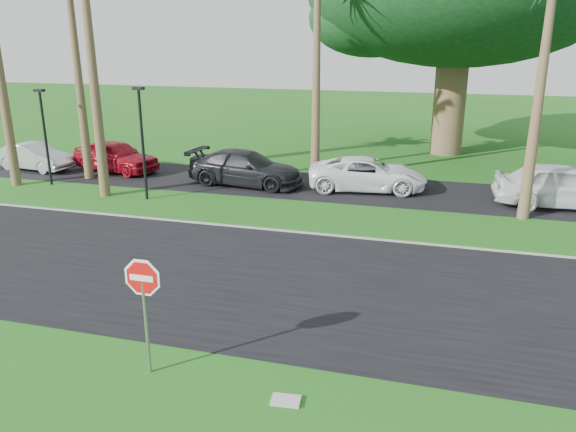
# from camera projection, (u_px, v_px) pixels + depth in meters

# --- Properties ---
(ground) EXTENTS (120.00, 120.00, 0.00)m
(ground) POSITION_uv_depth(u_px,v_px,m) (191.00, 304.00, 14.36)
(ground) COLOR #1D5816
(ground) RESTS_ON ground
(road) EXTENTS (120.00, 8.00, 0.02)m
(road) POSITION_uv_depth(u_px,v_px,m) (221.00, 274.00, 16.19)
(road) COLOR black
(road) RESTS_ON ground
(parking_strip) EXTENTS (120.00, 5.00, 0.02)m
(parking_strip) POSITION_uv_depth(u_px,v_px,m) (307.00, 185.00, 25.82)
(parking_strip) COLOR black
(parking_strip) RESTS_ON ground
(curb) EXTENTS (120.00, 0.12, 0.06)m
(curb) POSITION_uv_depth(u_px,v_px,m) (264.00, 229.00, 19.90)
(curb) COLOR gray
(curb) RESTS_ON ground
(stop_sign_near) EXTENTS (1.05, 0.07, 2.62)m
(stop_sign_near) POSITION_uv_depth(u_px,v_px,m) (144.00, 293.00, 10.94)
(stop_sign_near) COLOR gray
(stop_sign_near) RESTS_ON ground
(streetlight_left) EXTENTS (0.45, 0.25, 4.34)m
(streetlight_left) POSITION_uv_depth(u_px,v_px,m) (45.00, 131.00, 25.27)
(streetlight_left) COLOR black
(streetlight_left) RESTS_ON ground
(streetlight_right) EXTENTS (0.45, 0.25, 4.64)m
(streetlight_right) POSITION_uv_depth(u_px,v_px,m) (142.00, 137.00, 22.89)
(streetlight_right) COLOR black
(streetlight_right) RESTS_ON ground
(car_silver) EXTENTS (4.25, 1.93, 1.35)m
(car_silver) POSITION_uv_depth(u_px,v_px,m) (34.00, 157.00, 28.63)
(car_silver) COLOR silver
(car_silver) RESTS_ON ground
(car_red) EXTENTS (4.91, 2.85, 1.57)m
(car_red) POSITION_uv_depth(u_px,v_px,m) (116.00, 156.00, 28.27)
(car_red) COLOR maroon
(car_red) RESTS_ON ground
(car_dark) EXTENTS (5.54, 2.67, 1.56)m
(car_dark) POSITION_uv_depth(u_px,v_px,m) (246.00, 168.00, 25.71)
(car_dark) COLOR black
(car_dark) RESTS_ON ground
(car_minivan) EXTENTS (5.45, 3.07, 1.44)m
(car_minivan) POSITION_uv_depth(u_px,v_px,m) (368.00, 174.00, 24.85)
(car_minivan) COLOR white
(car_minivan) RESTS_ON ground
(car_pickup) EXTENTS (5.33, 2.47, 1.77)m
(car_pickup) POSITION_uv_depth(u_px,v_px,m) (563.00, 186.00, 22.28)
(car_pickup) COLOR white
(car_pickup) RESTS_ON ground
(utility_slab) EXTENTS (0.58, 0.40, 0.06)m
(utility_slab) POSITION_uv_depth(u_px,v_px,m) (286.00, 400.00, 10.53)
(utility_slab) COLOR #A2A29A
(utility_slab) RESTS_ON ground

